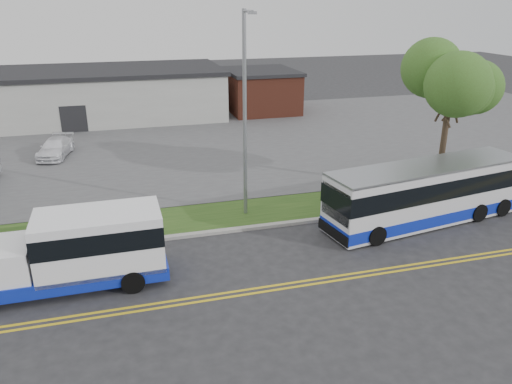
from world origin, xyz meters
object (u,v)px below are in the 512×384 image
object	(u,v)px
shuttle_bus	(80,248)
transit_bus	(426,193)
streetlight_near	(245,110)
tree_east	(452,78)
parked_car_b	(55,148)

from	to	relation	value
shuttle_bus	transit_bus	bearing A→B (deg)	5.32
streetlight_near	shuttle_bus	world-z (taller)	streetlight_near
tree_east	parked_car_b	xyz separation A→B (m)	(-20.86, 12.44, -5.51)
streetlight_near	transit_bus	xyz separation A→B (m)	(8.00, -2.97, -3.80)
tree_east	shuttle_bus	size ratio (longest dim) A/B	1.14
shuttle_bus	transit_bus	distance (m)	15.50
streetlight_near	shuttle_bus	bearing A→B (deg)	-148.65
tree_east	parked_car_b	bearing A→B (deg)	149.18
tree_east	parked_car_b	world-z (taller)	tree_east
tree_east	shuttle_bus	xyz separation A→B (m)	(-18.42, -4.79, -4.71)
tree_east	transit_bus	world-z (taller)	tree_east
transit_bus	streetlight_near	bearing A→B (deg)	150.74
transit_bus	shuttle_bus	bearing A→B (deg)	176.84
streetlight_near	shuttle_bus	xyz separation A→B (m)	(-7.42, -4.52, -3.74)
tree_east	streetlight_near	world-z (taller)	streetlight_near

